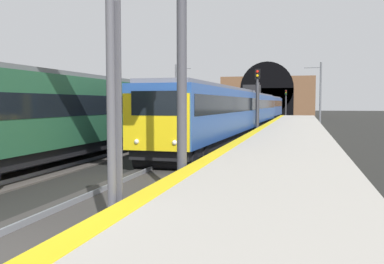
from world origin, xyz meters
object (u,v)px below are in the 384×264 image
Objects in this scene: railway_signal_mid at (257,99)px; overhead_signal_gantry at (36,10)px; train_adjacent_platform at (190,108)px; railway_signal_near at (111,61)px; train_main_approaching at (252,109)px; catenary_mast_near at (320,94)px; railway_signal_far at (286,101)px; catenary_mast_far at (176,93)px.

railway_signal_mid is 0.57× the size of overhead_signal_gantry.
train_adjacent_platform is 10.08m from railway_signal_mid.
overhead_signal_gantry reaches higher than railway_signal_near.
train_main_approaching is at bearing -4.37° from overhead_signal_gantry.
railway_signal_mid is 19.49m from catenary_mast_near.
railway_signal_mid is 1.00× the size of railway_signal_far.
train_adjacent_platform is 47.08m from railway_signal_far.
railway_signal_far is at bearing 8.42° from catenary_mast_near.
catenary_mast_far is (13.44, 12.25, 2.04)m from train_main_approaching.
train_adjacent_platform is at bearing -40.29° from train_main_approaching.
railway_signal_far is at bearing -3.45° from overhead_signal_gantry.
railway_signal_near reaches higher than train_adjacent_platform.
train_adjacent_platform is at bearing 5.26° from overhead_signal_gantry.
overhead_signal_gantry is at bearing -168.46° from catenary_mast_far.
catenary_mast_far is at bearing -159.30° from train_adjacent_platform.
catenary_mast_near reaches higher than railway_signal_near.
catenary_mast_near is 0.90× the size of catenary_mast_far.
catenary_mast_far is (47.30, 9.66, -1.35)m from overhead_signal_gantry.
railway_signal_far is 0.65× the size of catenary_mast_far.
railway_signal_mid is at bearing 10.07° from train_main_approaching.
overhead_signal_gantry is 40.95m from catenary_mast_near.
railway_signal_far reaches higher than train_main_approaching.
catenary_mast_near is (-34.88, -5.17, 0.58)m from railway_signal_far.
overhead_signal_gantry is at bearing -3.45° from railway_signal_far.
railway_signal_far is at bearing -27.39° from catenary_mast_far.
railway_signal_far is 74.80m from overhead_signal_gantry.
catenary_mast_far is (19.21, 7.07, 1.89)m from train_adjacent_platform.
railway_signal_near is 6.63m from overhead_signal_gantry.
catenary_mast_near is (39.75, -9.67, -1.78)m from overhead_signal_gantry.
railway_signal_far is 0.57× the size of overhead_signal_gantry.
catenary_mast_near is at bearing 8.42° from railway_signal_far.
catenary_mast_far is (-27.33, 14.16, 1.00)m from railway_signal_far.
catenary_mast_far is at bearing -164.69° from railway_signal_near.
catenary_mast_near is 20.75m from catenary_mast_far.
train_adjacent_platform is at bearing 133.58° from catenary_mast_near.
catenary_mast_far is at bearing -151.73° from railway_signal_mid.
train_main_approaching is 18.30m from catenary_mast_far.
catenary_mast_near is at bearing 164.62° from railway_signal_mid.
railway_signal_mid is 0.65× the size of catenary_mast_far.
railway_signal_mid is at bearing -180.00° from railway_signal_near.
railway_signal_near is at bearing -164.69° from catenary_mast_far.
railway_signal_mid is at bearing 45.36° from train_adjacent_platform.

